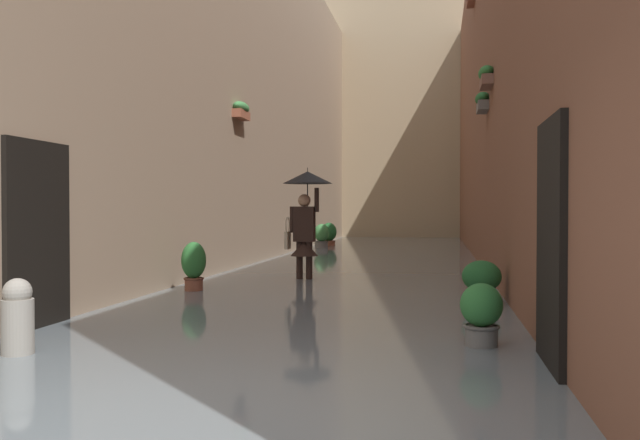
{
  "coord_description": "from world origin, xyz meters",
  "views": [
    {
      "loc": [
        -1.68,
        3.65,
        1.47
      ],
      "look_at": [
        0.29,
        -6.97,
        1.27
      ],
      "focal_mm": 35.81,
      "sensor_mm": 36.0,
      "label": 1
    }
  ],
  "objects_px": {
    "potted_plant_mid_left": "(482,284)",
    "potted_plant_far_right": "(194,268)",
    "person_wading": "(306,208)",
    "mooring_bollard": "(18,326)",
    "potted_plant_far_left": "(481,319)",
    "potted_plant_near_right": "(329,235)",
    "potted_plant_mid_right": "(322,237)"
  },
  "relations": [
    {
      "from": "potted_plant_far_left",
      "to": "potted_plant_mid_right",
      "type": "bearing_deg",
      "value": -73.87
    },
    {
      "from": "potted_plant_mid_right",
      "to": "potted_plant_near_right",
      "type": "bearing_deg",
      "value": -90.57
    },
    {
      "from": "potted_plant_mid_left",
      "to": "potted_plant_near_right",
      "type": "distance_m",
      "value": 13.61
    },
    {
      "from": "potted_plant_far_left",
      "to": "potted_plant_mid_right",
      "type": "distance_m",
      "value": 15.01
    },
    {
      "from": "potted_plant_far_right",
      "to": "potted_plant_near_right",
      "type": "height_order",
      "value": "potted_plant_near_right"
    },
    {
      "from": "potted_plant_mid_left",
      "to": "potted_plant_far_right",
      "type": "distance_m",
      "value": 4.41
    },
    {
      "from": "potted_plant_far_right",
      "to": "mooring_bollard",
      "type": "relative_size",
      "value": 1.11
    },
    {
      "from": "potted_plant_mid_left",
      "to": "potted_plant_mid_right",
      "type": "distance_m",
      "value": 12.36
    },
    {
      "from": "potted_plant_mid_left",
      "to": "potted_plant_mid_right",
      "type": "height_order",
      "value": "potted_plant_mid_right"
    },
    {
      "from": "potted_plant_far_left",
      "to": "mooring_bollard",
      "type": "relative_size",
      "value": 0.9
    },
    {
      "from": "potted_plant_far_left",
      "to": "person_wading",
      "type": "bearing_deg",
      "value": -61.99
    },
    {
      "from": "potted_plant_mid_left",
      "to": "potted_plant_far_left",
      "type": "xyz_separation_m",
      "value": [
        0.19,
        2.85,
        0.0
      ]
    },
    {
      "from": "potted_plant_near_right",
      "to": "person_wading",
      "type": "bearing_deg",
      "value": 97.43
    },
    {
      "from": "potted_plant_mid_left",
      "to": "potted_plant_far_right",
      "type": "bearing_deg",
      "value": -6.33
    },
    {
      "from": "potted_plant_near_right",
      "to": "mooring_bollard",
      "type": "height_order",
      "value": "potted_plant_near_right"
    },
    {
      "from": "potted_plant_near_right",
      "to": "potted_plant_mid_left",
      "type": "bearing_deg",
      "value": 108.62
    },
    {
      "from": "potted_plant_far_left",
      "to": "potted_plant_near_right",
      "type": "distance_m",
      "value": 16.28
    },
    {
      "from": "potted_plant_mid_left",
      "to": "potted_plant_far_left",
      "type": "relative_size",
      "value": 0.98
    },
    {
      "from": "person_wading",
      "to": "potted_plant_near_right",
      "type": "relative_size",
      "value": 2.3
    },
    {
      "from": "person_wading",
      "to": "potted_plant_mid_right",
      "type": "height_order",
      "value": "person_wading"
    },
    {
      "from": "potted_plant_mid_right",
      "to": "potted_plant_near_right",
      "type": "height_order",
      "value": "potted_plant_near_right"
    },
    {
      "from": "potted_plant_mid_right",
      "to": "potted_plant_far_left",
      "type": "bearing_deg",
      "value": 106.13
    },
    {
      "from": "person_wading",
      "to": "potted_plant_far_left",
      "type": "xyz_separation_m",
      "value": [
        -2.79,
        5.25,
        -1.05
      ]
    },
    {
      "from": "potted_plant_near_right",
      "to": "potted_plant_far_left",
      "type": "bearing_deg",
      "value": 104.8
    },
    {
      "from": "person_wading",
      "to": "mooring_bollard",
      "type": "relative_size",
      "value": 2.61
    },
    {
      "from": "person_wading",
      "to": "mooring_bollard",
      "type": "height_order",
      "value": "person_wading"
    },
    {
      "from": "potted_plant_near_right",
      "to": "potted_plant_mid_right",
      "type": "bearing_deg",
      "value": 89.43
    },
    {
      "from": "potted_plant_mid_right",
      "to": "potted_plant_far_right",
      "type": "bearing_deg",
      "value": 89.88
    },
    {
      "from": "potted_plant_mid_left",
      "to": "mooring_bollard",
      "type": "xyz_separation_m",
      "value": [
        4.26,
        3.96,
        -0.0
      ]
    },
    {
      "from": "potted_plant_far_right",
      "to": "potted_plant_near_right",
      "type": "xyz_separation_m",
      "value": [
        -0.04,
        -12.41,
        -0.01
      ]
    },
    {
      "from": "mooring_bollard",
      "to": "potted_plant_far_left",
      "type": "bearing_deg",
      "value": -164.82
    },
    {
      "from": "potted_plant_mid_right",
      "to": "potted_plant_near_right",
      "type": "xyz_separation_m",
      "value": [
        -0.01,
        -1.32,
        0.01
      ]
    }
  ]
}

